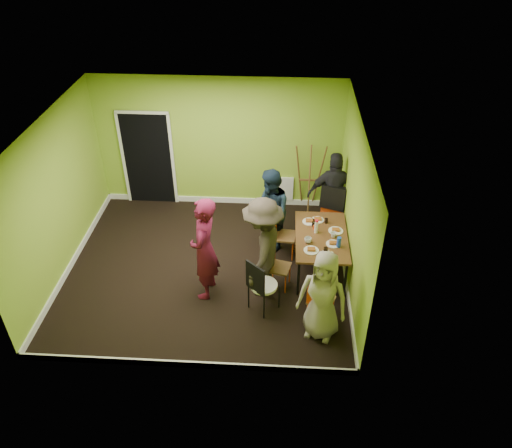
{
  "coord_description": "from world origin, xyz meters",
  "views": [
    {
      "loc": [
        1.3,
        -6.92,
        5.89
      ],
      "look_at": [
        0.89,
        0.0,
        1.02
      ],
      "focal_mm": 35.0,
      "sensor_mm": 36.0,
      "label": 1
    }
  ],
  "objects_px": {
    "thermos": "(316,227)",
    "orange_bottle": "(314,227)",
    "easel": "(309,179)",
    "person_left_near": "(263,248)",
    "person_back_end": "(334,195)",
    "chair_bentwood": "(261,284)",
    "chair_left_far": "(281,232)",
    "chair_left_near": "(275,263)",
    "person_front_end": "(323,296)",
    "blue_bottle": "(339,242)",
    "person_left_far": "(271,211)",
    "person_standing": "(204,249)",
    "dining_table": "(321,238)",
    "chair_back_end": "(332,204)",
    "chair_front_end": "(320,299)"
  },
  "relations": [
    {
      "from": "thermos",
      "to": "orange_bottle",
      "type": "height_order",
      "value": "thermos"
    },
    {
      "from": "easel",
      "to": "person_left_near",
      "type": "bearing_deg",
      "value": -108.15
    },
    {
      "from": "person_back_end",
      "to": "chair_bentwood",
      "type": "bearing_deg",
      "value": 58.3
    },
    {
      "from": "chair_left_far",
      "to": "chair_left_near",
      "type": "relative_size",
      "value": 1.06
    },
    {
      "from": "thermos",
      "to": "person_front_end",
      "type": "bearing_deg",
      "value": -88.6
    },
    {
      "from": "blue_bottle",
      "to": "person_left_near",
      "type": "bearing_deg",
      "value": -165.97
    },
    {
      "from": "chair_bentwood",
      "to": "person_back_end",
      "type": "distance_m",
      "value": 2.62
    },
    {
      "from": "person_left_far",
      "to": "person_left_near",
      "type": "height_order",
      "value": "person_left_near"
    },
    {
      "from": "person_standing",
      "to": "person_front_end",
      "type": "bearing_deg",
      "value": 71.91
    },
    {
      "from": "person_left_far",
      "to": "chair_left_near",
      "type": "bearing_deg",
      "value": -9.32
    },
    {
      "from": "thermos",
      "to": "dining_table",
      "type": "bearing_deg",
      "value": -44.61
    },
    {
      "from": "easel",
      "to": "blue_bottle",
      "type": "height_order",
      "value": "easel"
    },
    {
      "from": "person_front_end",
      "to": "chair_back_end",
      "type": "bearing_deg",
      "value": 101.61
    },
    {
      "from": "person_front_end",
      "to": "orange_bottle",
      "type": "bearing_deg",
      "value": 110.73
    },
    {
      "from": "chair_back_end",
      "to": "easel",
      "type": "xyz_separation_m",
      "value": [
        -0.4,
        0.97,
        -0.03
      ]
    },
    {
      "from": "blue_bottle",
      "to": "person_front_end",
      "type": "xyz_separation_m",
      "value": [
        -0.32,
        -1.24,
        -0.07
      ]
    },
    {
      "from": "blue_bottle",
      "to": "person_left_near",
      "type": "relative_size",
      "value": 0.11
    },
    {
      "from": "blue_bottle",
      "to": "easel",
      "type": "bearing_deg",
      "value": 100.96
    },
    {
      "from": "chair_front_end",
      "to": "person_standing",
      "type": "distance_m",
      "value": 2.0
    },
    {
      "from": "dining_table",
      "to": "chair_left_near",
      "type": "height_order",
      "value": "chair_left_near"
    },
    {
      "from": "person_back_end",
      "to": "person_front_end",
      "type": "height_order",
      "value": "person_back_end"
    },
    {
      "from": "chair_bentwood",
      "to": "person_front_end",
      "type": "xyz_separation_m",
      "value": [
        0.94,
        -0.45,
        0.22
      ]
    },
    {
      "from": "thermos",
      "to": "person_back_end",
      "type": "bearing_deg",
      "value": 70.66
    },
    {
      "from": "chair_left_near",
      "to": "person_left_far",
      "type": "bearing_deg",
      "value": -159.47
    },
    {
      "from": "orange_bottle",
      "to": "person_left_near",
      "type": "distance_m",
      "value": 1.19
    },
    {
      "from": "person_left_far",
      "to": "person_front_end",
      "type": "relative_size",
      "value": 1.06
    },
    {
      "from": "chair_bentwood",
      "to": "person_front_end",
      "type": "height_order",
      "value": "person_front_end"
    },
    {
      "from": "dining_table",
      "to": "person_left_near",
      "type": "height_order",
      "value": "person_left_near"
    },
    {
      "from": "person_standing",
      "to": "thermos",
      "type": "bearing_deg",
      "value": 119.29
    },
    {
      "from": "easel",
      "to": "person_standing",
      "type": "distance_m",
      "value": 3.19
    },
    {
      "from": "chair_left_near",
      "to": "thermos",
      "type": "distance_m",
      "value": 0.97
    },
    {
      "from": "chair_bentwood",
      "to": "person_left_far",
      "type": "distance_m",
      "value": 1.71
    },
    {
      "from": "chair_front_end",
      "to": "thermos",
      "type": "bearing_deg",
      "value": 115.93
    },
    {
      "from": "chair_back_end",
      "to": "person_left_far",
      "type": "xyz_separation_m",
      "value": [
        -1.15,
        -0.36,
        0.02
      ]
    },
    {
      "from": "orange_bottle",
      "to": "person_left_near",
      "type": "relative_size",
      "value": 0.04
    },
    {
      "from": "blue_bottle",
      "to": "person_standing",
      "type": "distance_m",
      "value": 2.24
    },
    {
      "from": "person_front_end",
      "to": "thermos",
      "type": "bearing_deg",
      "value": 109.77
    },
    {
      "from": "chair_left_far",
      "to": "chair_left_near",
      "type": "height_order",
      "value": "chair_left_far"
    },
    {
      "from": "chair_front_end",
      "to": "person_front_end",
      "type": "xyz_separation_m",
      "value": [
        0.02,
        -0.22,
        0.27
      ]
    },
    {
      "from": "chair_left_near",
      "to": "easel",
      "type": "height_order",
      "value": "easel"
    },
    {
      "from": "dining_table",
      "to": "person_left_near",
      "type": "distance_m",
      "value": 1.19
    },
    {
      "from": "chair_bentwood",
      "to": "person_standing",
      "type": "height_order",
      "value": "person_standing"
    },
    {
      "from": "orange_bottle",
      "to": "person_left_near",
      "type": "xyz_separation_m",
      "value": [
        -0.87,
        -0.8,
        0.12
      ]
    },
    {
      "from": "chair_left_near",
      "to": "chair_front_end",
      "type": "bearing_deg",
      "value": 53.89
    },
    {
      "from": "easel",
      "to": "person_left_far",
      "type": "distance_m",
      "value": 1.52
    },
    {
      "from": "person_left_near",
      "to": "person_front_end",
      "type": "distance_m",
      "value": 1.32
    },
    {
      "from": "chair_left_near",
      "to": "blue_bottle",
      "type": "xyz_separation_m",
      "value": [
        1.05,
        0.17,
        0.36
      ]
    },
    {
      "from": "chair_back_end",
      "to": "person_back_end",
      "type": "xyz_separation_m",
      "value": [
        0.05,
        0.22,
        0.07
      ]
    },
    {
      "from": "chair_left_near",
      "to": "person_left_near",
      "type": "distance_m",
      "value": 0.49
    },
    {
      "from": "chair_back_end",
      "to": "person_back_end",
      "type": "distance_m",
      "value": 0.24
    }
  ]
}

